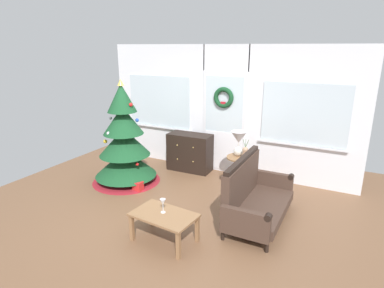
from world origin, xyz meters
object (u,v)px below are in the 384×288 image
Objects in this scene: gift_box at (138,186)px; coffee_table at (164,218)px; flower_vase at (245,152)px; settee_sofa at (253,197)px; side_table at (240,167)px; christmas_tree at (125,147)px; wine_glass at (163,203)px; dresser_cabinet at (190,152)px; table_lamp at (239,140)px.

coffee_table is at bearing -41.58° from gift_box.
settee_sofa is at bearing -62.62° from flower_vase.
side_table reaches higher than gift_box.
christmas_tree is 2.16m from wine_glass.
side_table is at bearing 121.01° from settee_sofa.
coffee_table is at bearing -129.31° from settee_sofa.
flower_vase reaches higher than dresser_cabinet.
dresser_cabinet is 1.42m from gift_box.
christmas_tree is 11.94× the size of gift_box.
table_lamp is 2.26× the size of wine_glass.
coffee_table is at bearing -101.43° from side_table.
wine_glass is (-0.52, -1.81, -0.24)m from flower_vase.
wine_glass is (-0.03, 0.03, 0.20)m from coffee_table.
flower_vase is (0.10, -0.06, 0.31)m from side_table.
side_table is at bearing 25.41° from gift_box.
flower_vase is at bearing -30.96° from side_table.
gift_box is at bearing -154.59° from side_table.
coffee_table is 5.40× the size of gift_box.
christmas_tree is at bearing -165.80° from side_table.
side_table is 1.51× the size of table_lamp.
settee_sofa is 1.39m from coffee_table.
dresser_cabinet reaches higher than gift_box.
christmas_tree is 1.28× the size of settee_sofa.
flower_vase reaches higher than gift_box.
settee_sofa is at bearing 50.69° from coffee_table.
christmas_tree is 2.64m from settee_sofa.
side_table is 3.40× the size of wine_glass.
christmas_tree is at bearing 173.56° from settee_sofa.
christmas_tree is 4.45× the size of table_lamp.
side_table is 1.95m from coffee_table.
dresser_cabinet is at bearing 109.67° from wine_glass.
dresser_cabinet is 2.26m from settee_sofa.
wine_glass is (1.69, -1.34, -0.16)m from christmas_tree.
settee_sofa is 2.30× the size of side_table.
table_lamp reaches higher than gift_box.
gift_box is (-1.65, -0.78, -0.39)m from side_table.
settee_sofa reaches higher than wine_glass.
flower_vase reaches higher than settee_sofa.
settee_sofa reaches higher than gift_box.
christmas_tree is at bearing -167.90° from flower_vase.
side_table reaches higher than coffee_table.
gift_box is at bearing 138.50° from wine_glass.
table_lamp is 2.68× the size of gift_box.
table_lamp is (-0.06, 0.04, 0.48)m from side_table.
flower_vase is at bearing 75.26° from coffee_table.
wine_glass is (-0.42, -1.87, 0.07)m from side_table.
side_table is 0.75× the size of coffee_table.
side_table is (-0.50, 0.83, 0.10)m from settee_sofa.
coffee_table is 4.54× the size of wine_glass.
settee_sofa is at bearing -6.44° from christmas_tree.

